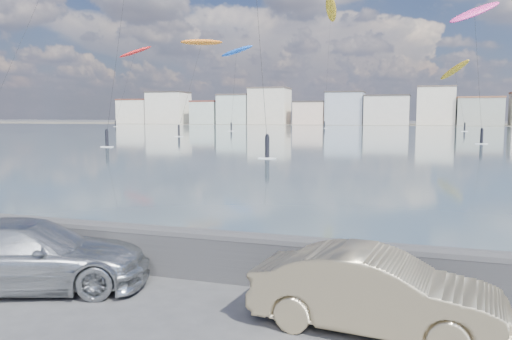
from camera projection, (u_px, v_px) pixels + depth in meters
The scene contains 13 objects.
ground at pixel (122, 329), 8.04m from camera, with size 700.00×700.00×0.00m, color #333335.
bay_water at pixel (391, 134), 94.68m from camera, with size 500.00×177.00×0.00m, color #425C63.
far_shore_strip at pixel (404, 124), 197.41m from camera, with size 500.00×60.00×0.00m, color #4C473D.
seawall at pixel (192, 251), 10.54m from camera, with size 400.00×0.36×1.08m.
far_buildings at pixel (408, 109), 183.11m from camera, with size 240.79×13.26×14.60m.
car_silver at pixel (28, 255), 9.86m from camera, with size 1.92×4.71×1.37m, color #A6AAAE.
car_champagne at pixel (376, 291), 7.91m from camera, with size 1.37×3.94×1.30m, color tan.
kitesurfer_0 at pixel (331, 10), 145.29m from camera, with size 3.21×18.66×38.33m.
kitesurfer_2 at pixel (475, 15), 69.95m from camera, with size 7.84×15.07×20.11m.
kitesurfer_3 at pixel (202, 44), 87.06m from camera, with size 6.82×12.41×17.10m.
kitesurfer_8 at pixel (455, 71), 115.61m from camera, with size 7.48×11.68×16.58m.
kitesurfer_11 at pixel (237, 52), 115.12m from camera, with size 10.60×10.43×19.87m.
kitesurfer_14 at pixel (135, 52), 161.43m from camera, with size 10.70×13.52×26.36m.
Camera 1 is at (4.42, -6.69, 3.42)m, focal length 35.00 mm.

